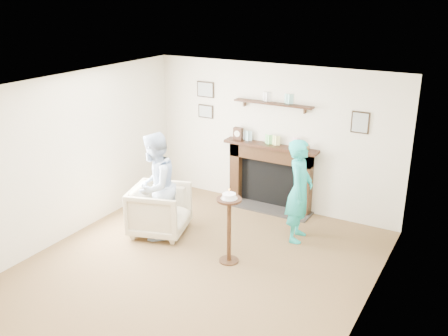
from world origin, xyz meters
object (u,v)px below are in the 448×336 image
Objects in this scene: armchair at (161,232)px; man at (158,236)px; woman at (297,238)px; pedestal_table at (229,218)px.

armchair is 0.13m from man.
armchair is 2.14m from woman.
woman is at bearing 107.98° from man.
pedestal_table is at bearing 143.07° from woman.
woman is at bearing 62.69° from pedestal_table.
armchair is 0.51× the size of man.
pedestal_table reaches higher than man.
man reaches higher than armchair.
man is at bearing 174.89° from pedestal_table.
pedestal_table is (-0.58, -1.12, 0.68)m from woman.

